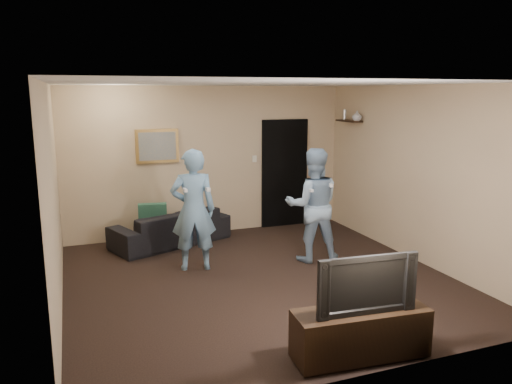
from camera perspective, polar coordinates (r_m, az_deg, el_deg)
name	(u,v)px	position (r m, az deg, el deg)	size (l,w,h in m)	color
ground	(259,279)	(6.86, 0.40, -9.97)	(5.00, 5.00, 0.00)	black
ceiling	(260,83)	(6.39, 0.43, 12.31)	(5.00, 5.00, 0.04)	silver
wall_back	(209,161)	(8.85, -5.41, 3.56)	(5.00, 0.04, 2.60)	tan
wall_front	(366,236)	(4.32, 12.44, -4.98)	(5.00, 0.04, 2.60)	tan
wall_left	(53,200)	(6.08, -22.14, -0.82)	(0.04, 5.00, 2.60)	tan
wall_right	(417,174)	(7.74, 17.97, 1.93)	(0.04, 5.00, 2.60)	tan
sofa	(171,227)	(8.44, -9.72, -3.98)	(1.96, 0.77, 0.57)	black
throw_pillow	(153,217)	(8.34, -11.71, -2.85)	(0.46, 0.15, 0.46)	#184938
painting_frame	(157,146)	(8.60, -11.22, 5.18)	(0.72, 0.05, 0.57)	olive
painting_canvas	(157,146)	(8.57, -11.19, 5.16)	(0.62, 0.01, 0.47)	slate
doorway	(285,173)	(9.35, 3.28, 2.15)	(0.90, 0.06, 2.00)	black
light_switch	(254,159)	(9.08, -0.18, 3.81)	(0.08, 0.02, 0.12)	silver
wall_shelf	(349,121)	(9.08, 10.58, 7.99)	(0.20, 0.60, 0.03)	black
shelf_vase	(357,116)	(8.86, 11.46, 8.53)	(0.16, 0.16, 0.17)	#BABAC0
shelf_figurine	(345,115)	(9.21, 10.10, 8.71)	(0.06, 0.06, 0.18)	silver
tv_console	(360,333)	(5.02, 11.84, -15.48)	(1.30, 0.42, 0.46)	black
television	(363,282)	(4.81, 12.09, -9.99)	(0.98, 0.13, 0.57)	black
wii_player_left	(193,210)	(7.07, -7.17, -2.04)	(0.70, 0.55, 1.73)	#6994B7
wii_player_right	(313,205)	(7.44, 6.51, -1.50)	(0.97, 0.85, 1.70)	#819FBC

